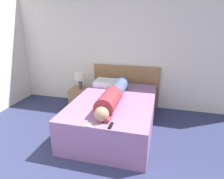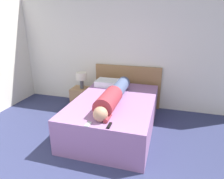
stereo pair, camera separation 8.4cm
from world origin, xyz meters
name	(u,v)px [view 1 (the left image)]	position (x,y,z in m)	size (l,w,h in m)	color
wall_back	(117,51)	(0.00, 3.79, 1.30)	(6.02, 0.06, 2.60)	silver
bed	(114,114)	(0.25, 2.58, 0.30)	(1.42, 2.09, 0.60)	#936699
headboard	(126,86)	(0.25, 3.72, 0.49)	(1.54, 0.04, 0.98)	olive
nightstand	(81,98)	(-0.76, 3.37, 0.23)	(0.49, 0.39, 0.45)	#A37A51
table_lamp	(80,77)	(-0.76, 3.37, 0.72)	(0.24, 0.24, 0.38)	#4C4C51
person_lying	(113,96)	(0.27, 2.41, 0.74)	(0.31, 1.62, 0.31)	tan
pillow_near_headboard	(109,83)	(-0.06, 3.33, 0.66)	(0.61, 0.39, 0.12)	white
tv_remote	(111,125)	(0.44, 1.64, 0.61)	(0.04, 0.15, 0.02)	black
cell_phone	(89,125)	(0.14, 1.60, 0.60)	(0.06, 0.13, 0.01)	#B2B7BC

